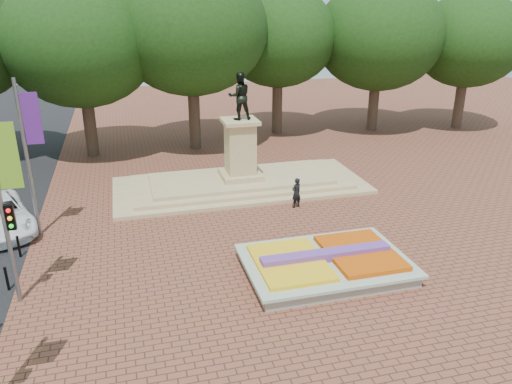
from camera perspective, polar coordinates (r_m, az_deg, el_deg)
The scene contains 6 objects.
ground at distance 21.24m, azimuth 3.31°, elevation -6.82°, with size 90.00×90.00×0.00m, color brown.
flower_bed at distance 19.76m, azimuth 8.02°, elevation -8.07°, with size 6.30×4.30×0.91m.
monument at distance 27.97m, azimuth -1.78°, elevation 2.26°, with size 14.00×6.00×6.40m.
tree_row_back at distance 36.86m, azimuth -1.98°, elevation 16.10°, with size 44.80×8.80×10.43m.
banner_poles at distance 17.99m, azimuth -27.01°, elevation -1.03°, with size 0.88×11.17×7.00m.
pedestrian at distance 25.34m, azimuth 4.63°, elevation -0.10°, with size 0.57×0.38×1.58m, color black.
Camera 1 is at (-6.05, -17.74, 9.99)m, focal length 35.00 mm.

